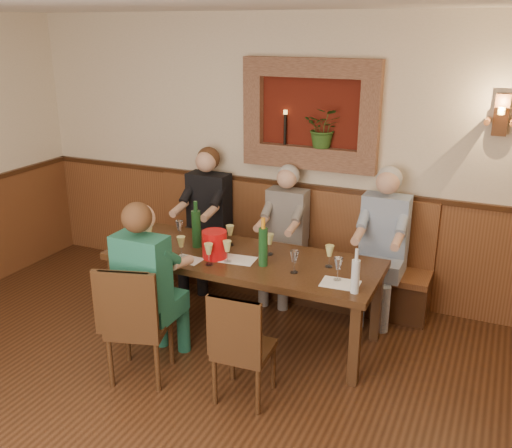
{
  "coord_description": "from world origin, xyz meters",
  "views": [
    {
      "loc": [
        1.99,
        -2.32,
        2.66
      ],
      "look_at": [
        0.1,
        1.9,
        1.05
      ],
      "focal_mm": 40.0,
      "sensor_mm": 36.0,
      "label": 1
    }
  ],
  "objects": [
    {
      "name": "person_bench_right",
      "position": [
        1.04,
        2.69,
        0.6
      ],
      "size": [
        0.43,
        0.53,
        1.46
      ],
      "color": "#2A4C7E",
      "rests_on": "ground"
    },
    {
      "name": "wine_bottle_green_b",
      "position": [
        -0.49,
        1.89,
        0.93
      ],
      "size": [
        0.1,
        0.1,
        0.43
      ],
      "rotation": [
        0.0,
        0.0,
        -0.28
      ],
      "color": "#19471E",
      "rests_on": "dining_table"
    },
    {
      "name": "bench",
      "position": [
        0.0,
        2.79,
        0.33
      ],
      "size": [
        3.0,
        0.45,
        1.11
      ],
      "color": "#381E0F",
      "rests_on": "ground"
    },
    {
      "name": "person_chair_front",
      "position": [
        -0.45,
        1.07,
        0.59
      ],
      "size": [
        0.42,
        0.52,
        1.43
      ],
      "color": "#16494F",
      "rests_on": "ground"
    },
    {
      "name": "person_bench_left",
      "position": [
        -0.84,
        2.69,
        0.61
      ],
      "size": [
        0.44,
        0.54,
        1.48
      ],
      "color": "black",
      "rests_on": "ground"
    },
    {
      "name": "tasting_sheet_c",
      "position": [
        0.93,
        1.66,
        0.75
      ],
      "size": [
        0.31,
        0.23,
        0.0
      ],
      "primitive_type": "cube",
      "rotation": [
        0.0,
        0.0,
        0.06
      ],
      "color": "white",
      "rests_on": "dining_table"
    },
    {
      "name": "spittoon_bucket",
      "position": [
        -0.22,
        1.73,
        0.87
      ],
      "size": [
        0.26,
        0.26,
        0.24
      ],
      "primitive_type": "cylinder",
      "rotation": [
        0.0,
        0.0,
        -0.25
      ],
      "color": "red",
      "rests_on": "dining_table"
    },
    {
      "name": "wainscoting",
      "position": [
        0.0,
        -0.0,
        0.59
      ],
      "size": [
        6.02,
        6.02,
        1.15
      ],
      "color": "brown",
      "rests_on": "ground"
    },
    {
      "name": "water_bottle",
      "position": [
        1.07,
        1.55,
        0.89
      ],
      "size": [
        0.08,
        0.08,
        0.35
      ],
      "rotation": [
        0.0,
        0.0,
        0.38
      ],
      "color": "silver",
      "rests_on": "dining_table"
    },
    {
      "name": "tasting_sheet_a",
      "position": [
        -0.94,
        1.63,
        0.75
      ],
      "size": [
        0.33,
        0.28,
        0.0
      ],
      "primitive_type": "cube",
      "rotation": [
        0.0,
        0.0,
        0.4
      ],
      "color": "white",
      "rests_on": "dining_table"
    },
    {
      "name": "wine_glass_10",
      "position": [
        -0.23,
        2.05,
        0.85
      ],
      "size": [
        0.08,
        0.08,
        0.19
      ],
      "primitive_type": null,
      "color": "#D4D680",
      "rests_on": "dining_table"
    },
    {
      "name": "wine_glass_3",
      "position": [
        -0.36,
        1.89,
        0.85
      ],
      "size": [
        0.08,
        0.08,
        0.19
      ],
      "primitive_type": null,
      "color": "white",
      "rests_on": "dining_table"
    },
    {
      "name": "wine_glass_0",
      "position": [
        -0.87,
        1.69,
        0.85
      ],
      "size": [
        0.08,
        0.08,
        0.19
      ],
      "primitive_type": null,
      "color": "#D4D680",
      "rests_on": "dining_table"
    },
    {
      "name": "wall_sconce",
      "position": [
        1.9,
        2.93,
        1.94
      ],
      "size": [
        0.25,
        0.2,
        0.35
      ],
      "color": "brown",
      "rests_on": "ground"
    },
    {
      "name": "wall_niche",
      "position": [
        0.24,
        2.94,
        1.81
      ],
      "size": [
        1.36,
        0.3,
        1.06
      ],
      "color": "#50140B",
      "rests_on": "ground"
    },
    {
      "name": "chair_near_right",
      "position": [
        0.41,
        0.97,
        0.26
      ],
      "size": [
        0.42,
        0.42,
        0.89
      ],
      "rotation": [
        0.0,
        0.0,
        0.06
      ],
      "color": "black",
      "rests_on": "ground"
    },
    {
      "name": "wine_glass_8",
      "position": [
        0.89,
        1.71,
        0.85
      ],
      "size": [
        0.08,
        0.08,
        0.19
      ],
      "primitive_type": null,
      "color": "white",
      "rests_on": "dining_table"
    },
    {
      "name": "wine_bottle_green_a",
      "position": [
        0.24,
        1.74,
        0.93
      ],
      "size": [
        0.09,
        0.09,
        0.42
      ],
      "rotation": [
        0.0,
        0.0,
        0.19
      ],
      "color": "#19471E",
      "rests_on": "dining_table"
    },
    {
      "name": "wine_glass_4",
      "position": [
        -0.07,
        1.69,
        0.85
      ],
      "size": [
        0.08,
        0.08,
        0.19
      ],
      "primitive_type": null,
      "color": "#D4D680",
      "rests_on": "dining_table"
    },
    {
      "name": "dining_table",
      "position": [
        0.0,
        1.85,
        0.68
      ],
      "size": [
        2.4,
        0.9,
        0.75
      ],
      "color": "black",
      "rests_on": "ground"
    },
    {
      "name": "wine_glass_5",
      "position": [
        0.19,
        1.99,
        0.85
      ],
      "size": [
        0.08,
        0.08,
        0.19
      ],
      "primitive_type": null,
      "color": "#D4D680",
      "rests_on": "dining_table"
    },
    {
      "name": "room_shell",
      "position": [
        0.0,
        0.0,
        1.89
      ],
      "size": [
        6.04,
        6.04,
        2.82
      ],
      "color": "beige",
      "rests_on": "ground"
    },
    {
      "name": "wine_glass_7",
      "position": [
        0.75,
        1.94,
        0.85
      ],
      "size": [
        0.08,
        0.08,
        0.19
      ],
      "primitive_type": null,
      "color": "#D4D680",
      "rests_on": "dining_table"
    },
    {
      "name": "wine_glass_2",
      "position": [
        -0.48,
        1.62,
        0.85
      ],
      "size": [
        0.08,
        0.08,
        0.19
      ],
      "primitive_type": null,
      "color": "#D4D680",
      "rests_on": "dining_table"
    },
    {
      "name": "wine_glass_6",
      "position": [
        0.53,
        1.71,
        0.85
      ],
      "size": [
        0.08,
        0.08,
        0.19
      ],
      "primitive_type": null,
      "color": "white",
      "rests_on": "dining_table"
    },
    {
      "name": "wine_glass_9",
      "position": [
        -0.19,
        1.57,
        0.85
      ],
      "size": [
        0.08,
        0.08,
        0.19
      ],
      "primitive_type": null,
      "color": "#D4D680",
      "rests_on": "dining_table"
    },
    {
      "name": "tasting_sheet_b",
      "position": [
        -0.01,
        1.76,
        0.75
      ],
      "size": [
        0.32,
        0.24,
        0.0
      ],
      "primitive_type": "cube",
      "rotation": [
        0.0,
        0.0,
        0.1
      ],
      "color": "white",
      "rests_on": "dining_table"
    },
    {
      "name": "person_bench_mid",
      "position": [
        0.05,
        2.69,
        0.57
      ],
      "size": [
        0.4,
        0.49,
        1.38
      ],
      "color": "#595351",
      "rests_on": "ground"
    },
    {
      "name": "chair_near_left",
      "position": [
        -0.44,
        0.89,
        0.29
      ],
      "size": [
        0.54,
        0.54,
        0.98
      ],
      "rotation": [
        0.0,
        0.0,
        0.28
      ],
      "color": "black",
      "rests_on": "ground"
    },
    {
      "name": "tasting_sheet_d",
      "position": [
        -0.41,
        1.59,
        0.75
      ],
      "size": [
        0.26,
        0.19,
        0.0
      ],
      "primitive_type": "cube",
      "rotation": [
        0.0,
        0.0,
        -0.06
      ],
      "color": "white",
      "rests_on": "dining_table"
    },
    {
      "name": "wine_glass_1",
      "position": [
        -0.72,
        1.97,
        0.85
      ],
      "size": [
        0.08,
        0.08,
        0.19
      ],
      "primitive_type": null,
      "color": "white",
      "rests_on": "dining_table"
    }
  ]
}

